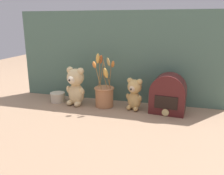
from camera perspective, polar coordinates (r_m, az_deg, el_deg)
The scene contains 7 objects.
ground_plane at distance 1.44m, azimuth -0.21°, elevation -5.10°, with size 4.00×4.00×0.00m, color #8E7056.
backdrop_wall at distance 1.52m, azimuth 1.50°, elevation 7.25°, with size 1.35×0.02×0.58m.
teddy_bear_large at distance 1.49m, azimuth -8.78°, elevation 0.47°, with size 0.13×0.12×0.24m.
teddy_bear_medium at distance 1.40m, azimuth 5.38°, elevation -1.43°, with size 0.11×0.10×0.19m.
flower_vase at distance 1.46m, azimuth -1.89°, elevation -1.37°, with size 0.12×0.15×0.33m.
vintage_radio at distance 1.39m, azimuth 13.32°, elevation -1.84°, with size 0.21×0.15×0.23m.
decorative_tin_tall at distance 1.59m, azimuth -12.91°, elevation -2.28°, with size 0.09×0.09×0.06m.
Camera 1 is at (0.37, -1.30, 0.51)m, focal length 38.00 mm.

